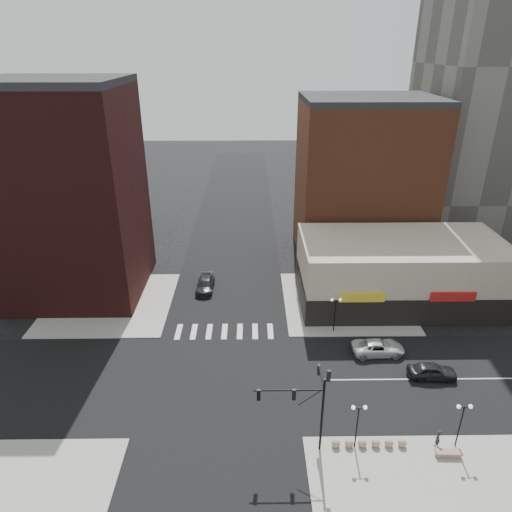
{
  "coord_description": "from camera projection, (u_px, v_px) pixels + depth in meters",
  "views": [
    {
      "loc": [
        2.89,
        -34.25,
        28.94
      ],
      "look_at": [
        3.36,
        4.43,
        11.0
      ],
      "focal_mm": 32.0,
      "sensor_mm": 36.0,
      "label": 1
    }
  ],
  "objects": [
    {
      "name": "building_nw",
      "position": [
        68.0,
        196.0,
        54.53
      ],
      "size": [
        16.0,
        15.0,
        25.0
      ],
      "primitive_type": "cube",
      "color": "#381311",
      "rests_on": "ground"
    },
    {
      "name": "traffic_signal",
      "position": [
        310.0,
        398.0,
        34.1
      ],
      "size": [
        5.59,
        3.09,
        7.77
      ],
      "color": "black",
      "rests_on": "ground"
    },
    {
      "name": "street_lamp_se_b",
      "position": [
        463.0,
        415.0,
        34.78
      ],
      "size": [
        1.22,
        0.32,
        4.16
      ],
      "color": "black",
      "rests_on": "sidewalk_se"
    },
    {
      "name": "street_lamp_ne",
      "position": [
        336.0,
        306.0,
        49.21
      ],
      "size": [
        1.22,
        0.32,
        4.16
      ],
      "color": "black",
      "rests_on": "sidewalk_ne"
    },
    {
      "name": "pedestrian",
      "position": [
        438.0,
        438.0,
        35.76
      ],
      "size": [
        0.67,
        0.67,
        1.57
      ],
      "primitive_type": "imported",
      "rotation": [
        0.0,
        0.0,
        3.91
      ],
      "color": "#28252A",
      "rests_on": "sidewalk_se"
    },
    {
      "name": "sidewalk_nw",
      "position": [
        110.0,
        303.0,
        56.18
      ],
      "size": [
        15.0,
        15.0,
        0.12
      ],
      "primitive_type": "cube",
      "color": "gray",
      "rests_on": "ground"
    },
    {
      "name": "stone_bench",
      "position": [
        448.0,
        453.0,
        35.09
      ],
      "size": [
        2.02,
        0.69,
        0.47
      ],
      "rotation": [
        0.0,
        0.0,
        -0.04
      ],
      "color": "gray",
      "rests_on": "sidewalk_se"
    },
    {
      "name": "street_lamp_se_a",
      "position": [
        358.0,
        416.0,
        34.69
      ],
      "size": [
        1.22,
        0.32,
        4.16
      ],
      "color": "black",
      "rests_on": "sidewalk_se"
    },
    {
      "name": "ground",
      "position": [
        221.0,
        381.0,
        43.21
      ],
      "size": [
        240.0,
        240.0,
        0.0
      ],
      "primitive_type": "plane",
      "color": "black",
      "rests_on": "ground"
    },
    {
      "name": "dark_sedan_east",
      "position": [
        432.0,
        371.0,
        43.32
      ],
      "size": [
        4.64,
        2.06,
        1.55
      ],
      "primitive_type": "imported",
      "rotation": [
        0.0,
        0.0,
        1.52
      ],
      "color": "black",
      "rests_on": "ground"
    },
    {
      "name": "building_ne_row",
      "position": [
        399.0,
        276.0,
        55.66
      ],
      "size": [
        24.2,
        12.2,
        8.0
      ],
      "color": "#C1B69A",
      "rests_on": "ground"
    },
    {
      "name": "road_ew",
      "position": [
        221.0,
        381.0,
        43.21
      ],
      "size": [
        200.0,
        14.0,
        0.02
      ],
      "primitive_type": "cube",
      "color": "black",
      "rests_on": "ground"
    },
    {
      "name": "bollard_row",
      "position": [
        369.0,
        443.0,
        35.9
      ],
      "size": [
        5.92,
        0.67,
        0.67
      ],
      "color": "gray",
      "rests_on": "sidewalk_se"
    },
    {
      "name": "sidewalk_ne",
      "position": [
        345.0,
        301.0,
        56.5
      ],
      "size": [
        15.0,
        15.0,
        0.12
      ],
      "primitive_type": "cube",
      "color": "gray",
      "rests_on": "ground"
    },
    {
      "name": "road_ns",
      "position": [
        221.0,
        381.0,
        43.21
      ],
      "size": [
        14.0,
        200.0,
        0.02
      ],
      "primitive_type": "cube",
      "color": "black",
      "rests_on": "ground"
    },
    {
      "name": "building_ne_midrise",
      "position": [
        362.0,
        182.0,
        65.55
      ],
      "size": [
        18.0,
        15.0,
        22.0
      ],
      "primitive_type": "cube",
      "color": "brown",
      "rests_on": "ground"
    },
    {
      "name": "building_nw_low",
      "position": [
        28.0,
        207.0,
        71.18
      ],
      "size": [
        20.0,
        18.0,
        12.0
      ],
      "primitive_type": "cube",
      "color": "#381311",
      "rests_on": "ground"
    },
    {
      "name": "white_suv",
      "position": [
        378.0,
        347.0,
        46.77
      ],
      "size": [
        5.42,
        2.7,
        1.48
      ],
      "primitive_type": "imported",
      "rotation": [
        0.0,
        0.0,
        1.62
      ],
      "color": "silver",
      "rests_on": "ground"
    },
    {
      "name": "dark_sedan_north",
      "position": [
        205.0,
        284.0,
        59.02
      ],
      "size": [
        2.28,
        5.29,
        1.52
      ],
      "primitive_type": "imported",
      "rotation": [
        0.0,
        0.0,
        -0.03
      ],
      "color": "black",
      "rests_on": "ground"
    }
  ]
}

